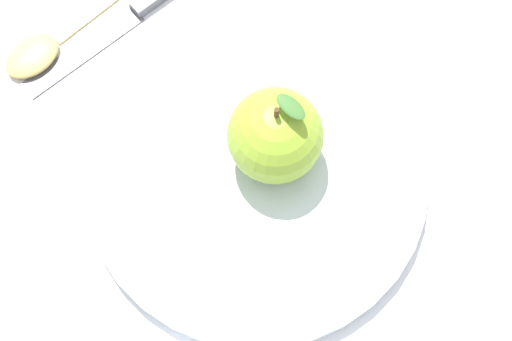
{
  "coord_description": "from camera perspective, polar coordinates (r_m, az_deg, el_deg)",
  "views": [
    {
      "loc": [
        -0.05,
        -0.2,
        0.56
      ],
      "look_at": [
        0.01,
        -0.02,
        0.02
      ],
      "focal_mm": 53.32,
      "sensor_mm": 36.0,
      "label": 1
    }
  ],
  "objects": [
    {
      "name": "knife",
      "position": [
        0.66,
        -8.39,
        12.11
      ],
      "size": [
        0.19,
        0.09,
        0.01
      ],
      "color": "#59595E",
      "rests_on": "ground_plane"
    },
    {
      "name": "dinner_plate",
      "position": [
        0.58,
        0.0,
        -0.36
      ],
      "size": [
        0.26,
        0.26,
        0.02
      ],
      "color": "silver",
      "rests_on": "ground_plane"
    },
    {
      "name": "apple",
      "position": [
        0.55,
        1.45,
        2.64
      ],
      "size": [
        0.07,
        0.07,
        0.08
      ],
      "color": "#8CB22D",
      "rests_on": "dinner_plate"
    },
    {
      "name": "ground_plane",
      "position": [
        0.59,
        -1.57,
        0.39
      ],
      "size": [
        2.4,
        2.4,
        0.0
      ],
      "primitive_type": "plane",
      "color": "silver"
    },
    {
      "name": "spoon",
      "position": [
        0.65,
        -15.01,
        9.38
      ],
      "size": [
        0.17,
        0.1,
        0.01
      ],
      "color": "#D8B766",
      "rests_on": "ground_plane"
    }
  ]
}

